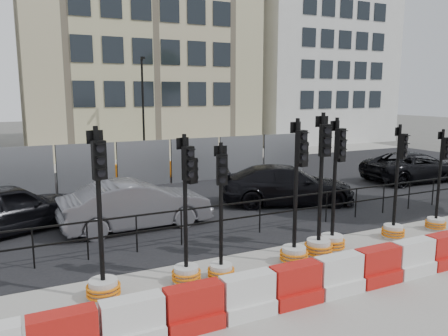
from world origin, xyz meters
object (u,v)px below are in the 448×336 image
car_a (9,209)px  car_c (287,185)px  traffic_signal_d (295,231)px  traffic_signal_h (437,210)px  traffic_signal_a (103,266)px

car_a → car_c: bearing=-115.6°
traffic_signal_d → traffic_signal_h: size_ratio=1.15×
car_c → traffic_signal_h: bearing=-132.2°
traffic_signal_h → car_c: size_ratio=0.57×
car_a → car_c: (9.10, -0.65, -0.03)m
car_a → car_c: 9.12m
car_c → traffic_signal_d: bearing=169.6°
traffic_signal_d → car_a: bearing=126.5°
traffic_signal_h → car_a: (-11.33, 5.19, 0.12)m
traffic_signal_d → car_a: (-6.06, 5.51, -0.08)m
traffic_signal_d → traffic_signal_h: (5.27, 0.32, -0.20)m
car_a → car_c: car_a is taller
traffic_signal_h → car_c: bearing=111.2°
traffic_signal_h → traffic_signal_a: bearing=176.2°
traffic_signal_a → car_c: 8.85m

